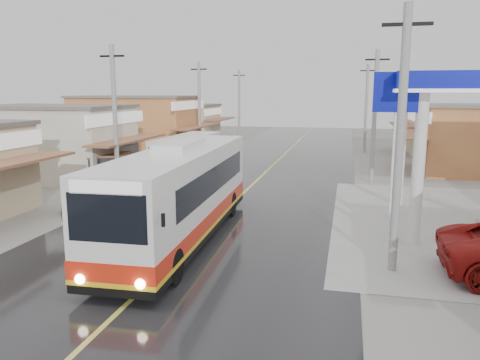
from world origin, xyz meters
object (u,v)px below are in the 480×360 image
(coach_bus, at_px, (182,193))
(tricycle_near, at_px, (98,168))
(tyre_stack, at_px, (72,207))
(cyclist, at_px, (136,209))
(second_bus, at_px, (187,155))
(tricycle_far, at_px, (116,167))

(coach_bus, distance_m, tricycle_near, 12.16)
(tyre_stack, bearing_deg, cyclist, -17.08)
(coach_bus, xyz_separation_m, second_bus, (-4.30, 12.90, -0.36))
(tricycle_near, bearing_deg, cyclist, -27.71)
(coach_bus, bearing_deg, cyclist, 148.58)
(coach_bus, relative_size, tricycle_far, 4.56)
(second_bus, bearing_deg, tricycle_far, -130.92)
(cyclist, bearing_deg, tyre_stack, 155.01)
(coach_bus, distance_m, tricycle_far, 12.00)
(second_bus, bearing_deg, tyre_stack, -100.03)
(tricycle_far, distance_m, tyre_stack, 6.84)
(tricycle_near, height_order, tricycle_far, tricycle_far)
(second_bus, bearing_deg, coach_bus, -70.39)
(tricycle_near, relative_size, tyre_stack, 2.86)
(coach_bus, bearing_deg, tricycle_near, 132.37)
(second_bus, relative_size, tricycle_far, 3.07)
(second_bus, relative_size, tricycle_near, 2.84)
(coach_bus, xyz_separation_m, tricycle_far, (-7.56, 9.29, -0.71))
(coach_bus, xyz_separation_m, tyre_stack, (-6.34, 2.61, -1.53))
(cyclist, height_order, tricycle_far, cyclist)
(cyclist, height_order, tricycle_near, cyclist)
(tricycle_near, bearing_deg, tricycle_far, 56.40)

